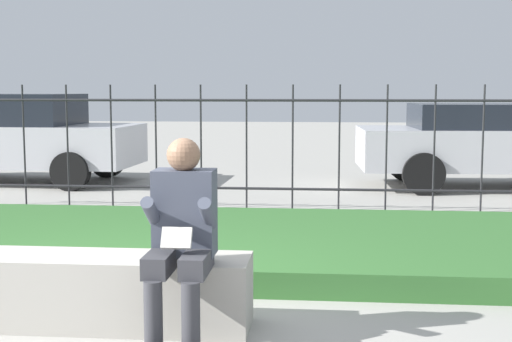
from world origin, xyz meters
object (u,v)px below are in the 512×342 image
person_seated_reader (181,233)px  car_parked_right (502,142)px  stone_bench (33,293)px  car_parked_left (18,136)px

person_seated_reader → car_parked_right: car_parked_right is taller
stone_bench → car_parked_left: size_ratio=0.74×
stone_bench → person_seated_reader: person_seated_reader is taller
stone_bench → car_parked_right: bearing=56.2°
stone_bench → car_parked_right: size_ratio=0.63×
car_parked_left → stone_bench: bearing=-63.5°
stone_bench → person_seated_reader: 1.21m
person_seated_reader → car_parked_left: 8.55m
person_seated_reader → car_parked_left: bearing=120.1°
person_seated_reader → car_parked_right: (3.71, 7.43, 0.03)m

